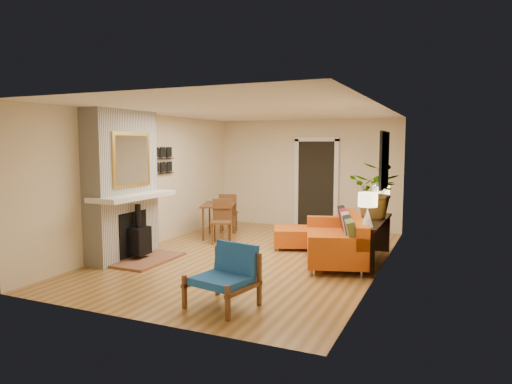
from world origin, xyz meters
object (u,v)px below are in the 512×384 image
(sofa, at_px, (339,239))
(houseplant, at_px, (377,191))
(blue_chair, at_px, (227,273))
(lamp_near, at_px, (368,206))
(lamp_far, at_px, (381,196))
(console_table, at_px, (374,229))
(ottoman, at_px, (294,236))
(dining_table, at_px, (222,210))

(sofa, bearing_deg, houseplant, 31.95)
(blue_chair, distance_m, lamp_near, 2.64)
(sofa, bearing_deg, lamp_far, 55.29)
(sofa, relative_size, lamp_far, 4.30)
(sofa, bearing_deg, console_table, 15.23)
(sofa, height_order, ottoman, sofa)
(blue_chair, height_order, console_table, blue_chair)
(dining_table, height_order, houseplant, houseplant)
(lamp_near, bearing_deg, blue_chair, -121.33)
(console_table, bearing_deg, ottoman, 163.86)
(ottoman, xyz_separation_m, houseplant, (1.60, -0.27, 0.99))
(blue_chair, distance_m, dining_table, 4.22)
(lamp_near, bearing_deg, houseplant, 90.63)
(ottoman, distance_m, blue_chair, 3.38)
(ottoman, height_order, lamp_near, lamp_near)
(dining_table, bearing_deg, houseplant, -10.14)
(blue_chair, relative_size, lamp_far, 1.59)
(lamp_near, height_order, lamp_far, same)
(lamp_far, height_order, houseplant, houseplant)
(houseplant, bearing_deg, dining_table, 169.86)
(ottoman, bearing_deg, lamp_near, -36.19)
(blue_chair, bearing_deg, sofa, 74.53)
(blue_chair, bearing_deg, houseplant, 66.87)
(lamp_far, bearing_deg, dining_table, 177.87)
(lamp_near, xyz_separation_m, lamp_far, (0.00, 1.38, 0.00))
(ottoman, relative_size, console_table, 0.53)
(ottoman, bearing_deg, blue_chair, -85.29)
(dining_table, xyz_separation_m, lamp_far, (3.37, -0.13, 0.48))
(lamp_far, bearing_deg, lamp_near, -90.00)
(lamp_near, distance_m, lamp_far, 1.38)
(lamp_far, bearing_deg, console_table, -90.00)
(ottoman, height_order, dining_table, dining_table)
(lamp_near, bearing_deg, lamp_far, 90.00)
(sofa, relative_size, console_table, 1.26)
(ottoman, relative_size, houseplant, 1.02)
(ottoman, xyz_separation_m, blue_chair, (0.28, -3.36, 0.19))
(ottoman, bearing_deg, sofa, -30.96)
(dining_table, bearing_deg, lamp_near, -24.08)
(lamp_far, xyz_separation_m, houseplant, (-0.01, -0.48, 0.15))
(lamp_far, bearing_deg, sofa, -124.71)
(console_table, height_order, lamp_near, lamp_near)
(ottoman, height_order, blue_chair, blue_chair)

